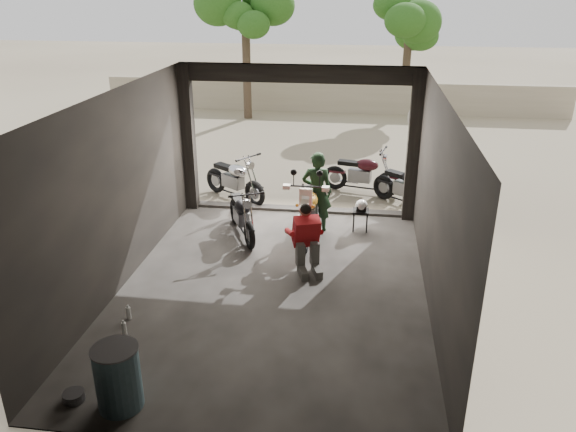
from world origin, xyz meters
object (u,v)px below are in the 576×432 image
(left_bike, at_px, (242,211))
(rider, at_px, (317,192))
(stool, at_px, (361,213))
(mechanic, at_px, (308,241))
(main_bike, at_px, (309,206))
(outside_bike_a, at_px, (234,176))
(oil_drum, at_px, (118,379))
(outside_bike_b, at_px, (362,170))
(helmet, at_px, (362,205))
(sign_post, at_px, (422,133))
(outside_bike_c, at_px, (408,184))

(left_bike, bearing_deg, rider, -7.73)
(left_bike, height_order, stool, left_bike)
(mechanic, bearing_deg, main_bike, 75.75)
(outside_bike_a, height_order, oil_drum, outside_bike_a)
(main_bike, bearing_deg, oil_drum, -107.51)
(outside_bike_b, height_order, mechanic, mechanic)
(main_bike, distance_m, left_bike, 1.35)
(outside_bike_a, height_order, rider, rider)
(outside_bike_b, bearing_deg, helmet, -166.32)
(outside_bike_b, height_order, rider, rider)
(main_bike, height_order, outside_bike_b, main_bike)
(sign_post, bearing_deg, rider, -134.47)
(outside_bike_b, xyz_separation_m, rider, (-0.87, -2.39, 0.27))
(left_bike, height_order, rider, rider)
(stool, distance_m, helmet, 0.19)
(oil_drum, bearing_deg, helmet, 64.00)
(left_bike, height_order, sign_post, sign_post)
(rider, bearing_deg, outside_bike_c, -141.32)
(rider, height_order, stool, rider)
(mechanic, relative_size, oil_drum, 1.41)
(outside_bike_a, relative_size, sign_post, 0.77)
(mechanic, xyz_separation_m, sign_post, (2.20, 4.39, 0.88))
(outside_bike_b, distance_m, outside_bike_c, 1.30)
(outside_bike_c, relative_size, helmet, 6.47)
(main_bike, bearing_deg, outside_bike_a, 136.97)
(rider, distance_m, mechanic, 1.81)
(rider, bearing_deg, sign_post, -131.74)
(outside_bike_a, bearing_deg, outside_bike_b, -39.13)
(rider, relative_size, stool, 3.71)
(oil_drum, relative_size, sign_post, 0.38)
(main_bike, relative_size, outside_bike_c, 1.19)
(outside_bike_b, distance_m, rider, 2.56)
(rider, xyz_separation_m, oil_drum, (-1.83, -5.51, -0.42))
(main_bike, height_order, helmet, main_bike)
(mechanic, distance_m, helmet, 2.09)
(outside_bike_b, bearing_deg, stool, -166.52)
(outside_bike_c, bearing_deg, helmet, -174.49)
(outside_bike_c, xyz_separation_m, stool, (-1.01, -1.48, -0.18))
(left_bike, relative_size, oil_drum, 1.90)
(outside_bike_a, xyz_separation_m, helmet, (2.96, -1.44, -0.01))
(main_bike, xyz_separation_m, sign_post, (2.32, 2.93, 0.81))
(helmet, bearing_deg, outside_bike_a, 173.17)
(sign_post, bearing_deg, outside_bike_a, -170.03)
(main_bike, xyz_separation_m, outside_bike_b, (0.98, 2.73, -0.09))
(outside_bike_c, relative_size, mechanic, 1.41)
(oil_drum, bearing_deg, rider, 71.61)
(rider, relative_size, mechanic, 1.43)
(outside_bike_a, height_order, stool, outside_bike_a)
(outside_bike_a, relative_size, outside_bike_c, 1.03)
(mechanic, distance_m, stool, 2.11)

